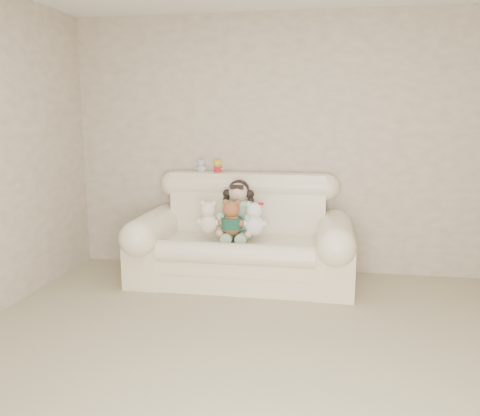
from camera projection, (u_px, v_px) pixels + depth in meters
name	position (u px, v px, depth m)	size (l,w,h in m)	color
floor	(255.00, 398.00, 2.85)	(5.00, 5.00, 0.00)	gray
wall_back	(291.00, 145.00, 5.04)	(4.50, 4.50, 0.00)	beige
sofa	(242.00, 230.00, 4.76)	(2.10, 0.95, 1.03)	#FFEECD
seated_child	(238.00, 209.00, 4.81)	(0.35, 0.42, 0.58)	#2F763D
brown_teddy	(231.00, 214.00, 4.62)	(0.25, 0.19, 0.39)	brown
white_cat	(255.00, 215.00, 4.61)	(0.24, 0.18, 0.37)	white
cream_teddy	(208.00, 214.00, 4.68)	(0.24, 0.18, 0.37)	white
yellow_mini_bear	(218.00, 165.00, 5.05)	(0.11, 0.09, 0.18)	gold
grey_mini_plush	(201.00, 165.00, 5.12)	(0.11, 0.09, 0.17)	silver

